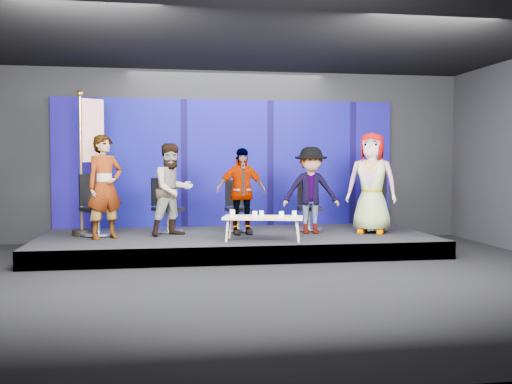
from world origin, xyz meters
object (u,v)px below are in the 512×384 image
chair_c (237,214)px  mug_d (281,214)px  panelist_b (173,190)px  mug_e (294,213)px  coffee_table (263,218)px  panelist_a (105,187)px  chair_b (166,214)px  panelist_e (372,183)px  chair_e (372,211)px  mug_a (232,213)px  chair_d (309,214)px  flag_stand (88,159)px  panelist_c (241,191)px  panelist_d (311,190)px  chair_a (97,215)px  mug_c (262,213)px  mug_b (255,214)px

chair_c → mug_d: 1.65m
panelist_b → mug_e: panelist_b is taller
mug_e → coffee_table: bearing=175.9°
panelist_a → mug_d: 3.07m
chair_b → coffee_table: 2.13m
panelist_e → panelist_b: bearing=-155.3°
chair_e → mug_a: chair_e is taller
panelist_e → mug_a: panelist_e is taller
chair_b → chair_d: size_ratio=1.04×
chair_c → flag_stand: bearing=178.3°
mug_d → panelist_c: bearing=117.3°
chair_b → panelist_d: size_ratio=0.64×
panelist_d → coffee_table: size_ratio=1.12×
chair_a → chair_e: 5.19m
mug_c → mug_e: 0.56m
mug_a → mug_c: size_ratio=1.23×
chair_c → mug_b: size_ratio=10.06×
panelist_b → panelist_e: bearing=-33.4°
panelist_d → mug_e: bearing=-115.0°
panelist_a → mug_b: bearing=-49.5°
panelist_b → chair_c: size_ratio=1.70×
panelist_a → chair_d: size_ratio=1.81×
coffee_table → mug_a: (-0.50, 0.18, 0.09)m
chair_b → mug_a: size_ratio=9.62×
chair_a → mug_b: (2.70, -1.17, 0.09)m
mug_a → chair_e: bearing=18.5°
chair_d → coffee_table: chair_d is taller
chair_e → mug_d: 2.44m
panelist_b → panelist_e: panelist_e is taller
chair_c → mug_d: chair_c is taller
chair_e → mug_c: 2.56m
panelist_b → coffee_table: size_ratio=1.17×
coffee_table → mug_e: 0.54m
panelist_b → chair_c: (1.23, 0.48, -0.51)m
coffee_table → mug_d: 0.34m
chair_a → chair_c: size_ratio=1.14×
chair_e → mug_d: size_ratio=11.98×
panelist_c → mug_d: (0.54, -1.05, -0.33)m
chair_a → panelist_b: 1.44m
panelist_b → panelist_d: bearing=-31.8°
coffee_table → mug_c: mug_c is taller
mug_c → flag_stand: (-2.99, 1.09, 0.92)m
chair_a → mug_c: size_ratio=12.74×
chair_e → mug_c: chair_e is taller
chair_b → mug_e: 2.58m
mug_e → flag_stand: 3.85m
chair_a → mug_d: bearing=-55.8°
chair_e → coffee_table: (-2.35, -1.14, -0.00)m
coffee_table → chair_d: bearing=49.2°
chair_e → flag_stand: (-5.34, 0.08, 1.00)m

